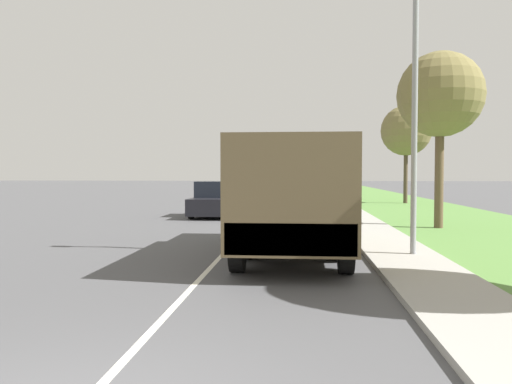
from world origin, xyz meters
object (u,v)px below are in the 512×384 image
at_px(military_truck, 293,192).
at_px(car_second_ahead, 252,190).
at_px(car_fourth_ahead, 296,184).
at_px(car_third_ahead, 294,186).
at_px(lamp_post, 407,59).
at_px(car_nearest_ahead, 214,201).

relative_size(military_truck, car_second_ahead, 1.59).
bearing_deg(car_fourth_ahead, car_second_ahead, -97.83).
bearing_deg(car_second_ahead, military_truck, -82.49).
distance_m(car_third_ahead, lamp_post, 40.17).
distance_m(car_second_ahead, car_third_ahead, 13.47).
relative_size(car_nearest_ahead, car_fourth_ahead, 1.16).
relative_size(car_nearest_ahead, car_second_ahead, 0.98).
xyz_separation_m(car_fourth_ahead, lamp_post, (2.95, -50.74, 4.12)).
height_order(car_third_ahead, car_fourth_ahead, car_fourth_ahead).
distance_m(military_truck, lamp_post, 4.29).
bearing_deg(car_third_ahead, lamp_post, -85.56).
height_order(military_truck, car_second_ahead, military_truck).
bearing_deg(military_truck, lamp_post, -6.20).
distance_m(car_nearest_ahead, car_second_ahead, 15.29).
bearing_deg(car_third_ahead, car_nearest_ahead, -97.29).
xyz_separation_m(military_truck, car_fourth_ahead, (-0.19, 50.44, -0.86)).
bearing_deg(car_third_ahead, car_fourth_ahead, 89.28).
height_order(military_truck, car_third_ahead, military_truck).
distance_m(car_second_ahead, car_fourth_ahead, 24.23).
bearing_deg(military_truck, car_fourth_ahead, 90.21).
bearing_deg(car_second_ahead, lamp_post, -76.83).
xyz_separation_m(car_third_ahead, car_fourth_ahead, (0.14, 10.90, 0.05)).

